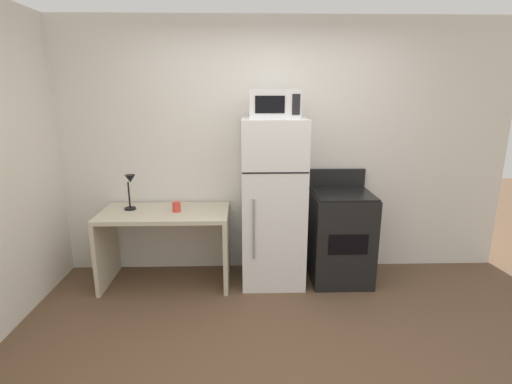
{
  "coord_description": "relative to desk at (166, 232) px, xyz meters",
  "views": [
    {
      "loc": [
        -0.25,
        -2.3,
        1.87
      ],
      "look_at": [
        -0.15,
        1.1,
        0.99
      ],
      "focal_mm": 27.03,
      "sensor_mm": 36.0,
      "label": 1
    }
  ],
  "objects": [
    {
      "name": "desk_lamp",
      "position": [
        -0.33,
        0.05,
        0.46
      ],
      "size": [
        0.14,
        0.12,
        0.35
      ],
      "color": "black",
      "rests_on": "desk"
    },
    {
      "name": "refrigerator",
      "position": [
        1.06,
        0.02,
        0.29
      ],
      "size": [
        0.61,
        0.62,
        1.64
      ],
      "color": "white",
      "rests_on": "ground"
    },
    {
      "name": "coffee_mug",
      "position": [
        0.12,
        -0.02,
        0.27
      ],
      "size": [
        0.08,
        0.08,
        0.09
      ],
      "primitive_type": "cylinder",
      "color": "#D83F33",
      "rests_on": "desk"
    },
    {
      "name": "microwave",
      "position": [
        1.06,
        0.0,
        1.24
      ],
      "size": [
        0.46,
        0.35,
        0.26
      ],
      "color": "silver",
      "rests_on": "refrigerator"
    },
    {
      "name": "ground_plane",
      "position": [
        1.04,
        -1.31,
        -0.53
      ],
      "size": [
        12.0,
        12.0,
        0.0
      ],
      "primitive_type": "plane",
      "color": "brown"
    },
    {
      "name": "wall_back_white",
      "position": [
        1.04,
        0.39,
        0.77
      ],
      "size": [
        5.0,
        0.1,
        2.6
      ],
      "primitive_type": "cube",
      "color": "silver",
      "rests_on": "ground"
    },
    {
      "name": "oven_range",
      "position": [
        1.75,
        0.02,
        -0.06
      ],
      "size": [
        0.59,
        0.61,
        1.1
      ],
      "color": "black",
      "rests_on": "ground"
    },
    {
      "name": "desk",
      "position": [
        0.0,
        0.0,
        0.0
      ],
      "size": [
        1.24,
        0.64,
        0.75
      ],
      "color": "beige",
      "rests_on": "ground"
    }
  ]
}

